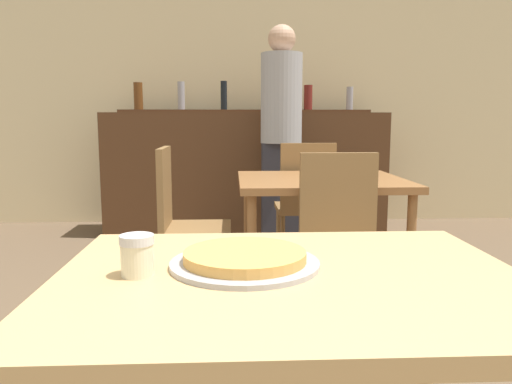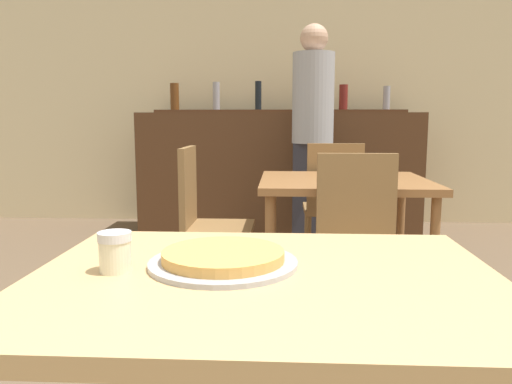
% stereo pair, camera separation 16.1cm
% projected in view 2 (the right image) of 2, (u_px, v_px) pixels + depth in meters
% --- Properties ---
extents(wall_back, '(8.00, 0.05, 2.80)m').
position_uv_depth(wall_back, '(280.00, 87.00, 5.13)').
color(wall_back, beige).
rests_on(wall_back, ground_plane).
extents(dining_table_near, '(1.03, 0.79, 0.73)m').
position_uv_depth(dining_table_near, '(265.00, 311.00, 1.10)').
color(dining_table_near, tan).
rests_on(dining_table_near, ground_plane).
extents(dining_table_far, '(0.96, 0.85, 0.73)m').
position_uv_depth(dining_table_far, '(344.00, 193.00, 2.89)').
color(dining_table_far, brown).
rests_on(dining_table_far, ground_plane).
extents(bar_counter, '(2.60, 0.56, 1.13)m').
position_uv_depth(bar_counter, '(279.00, 173.00, 4.75)').
color(bar_counter, '#4C2D19').
rests_on(bar_counter, ground_plane).
extents(bar_back_shelf, '(2.39, 0.24, 0.32)m').
position_uv_depth(bar_back_shelf, '(277.00, 106.00, 4.80)').
color(bar_back_shelf, '#4C2D19').
rests_on(bar_back_shelf, bar_counter).
extents(chair_far_side_front, '(0.40, 0.40, 0.91)m').
position_uv_depth(chair_far_side_front, '(358.00, 239.00, 2.32)').
color(chair_far_side_front, olive).
rests_on(chair_far_side_front, ground_plane).
extents(chair_far_side_back, '(0.40, 0.40, 0.91)m').
position_uv_depth(chair_far_side_back, '(333.00, 199.00, 3.49)').
color(chair_far_side_back, olive).
rests_on(chair_far_side_back, ground_plane).
extents(chair_far_side_left, '(0.40, 0.40, 0.91)m').
position_uv_depth(chair_far_side_left, '(205.00, 214.00, 2.95)').
color(chair_far_side_left, olive).
rests_on(chair_far_side_left, ground_plane).
extents(pizza_tray, '(0.34, 0.34, 0.04)m').
position_uv_depth(pizza_tray, '(223.00, 259.00, 1.15)').
color(pizza_tray, '#A3A3A8').
rests_on(pizza_tray, dining_table_near).
extents(cheese_shaker, '(0.07, 0.07, 0.09)m').
position_uv_depth(cheese_shaker, '(116.00, 251.00, 1.10)').
color(cheese_shaker, beige).
rests_on(cheese_shaker, dining_table_near).
extents(person_standing, '(0.34, 0.34, 1.82)m').
position_uv_depth(person_standing, '(313.00, 128.00, 4.10)').
color(person_standing, '#2D2D38').
rests_on(person_standing, ground_plane).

